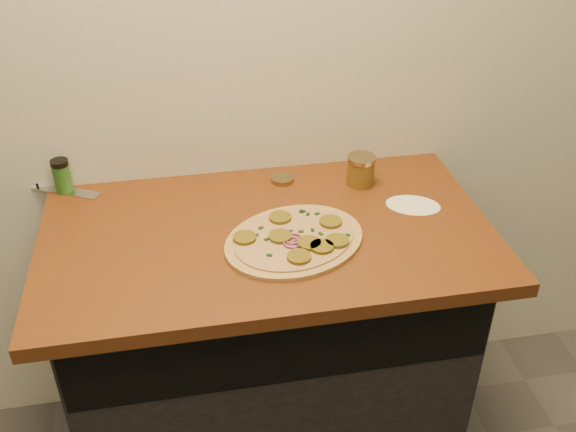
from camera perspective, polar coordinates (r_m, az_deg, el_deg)
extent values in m
cube|color=beige|center=(1.82, -3.85, 16.65)|extent=(4.00, 0.02, 2.70)
cube|color=black|center=(2.04, -1.78, -11.64)|extent=(1.10, 0.60, 0.86)
cube|color=#632F13|center=(1.72, -1.87, -1.67)|extent=(1.20, 0.70, 0.04)
cylinder|color=tan|center=(1.66, 0.56, -2.18)|extent=(0.49, 0.49, 0.01)
cylinder|color=beige|center=(1.65, 0.56, -1.95)|extent=(0.43, 0.43, 0.00)
cylinder|color=brown|center=(1.72, -0.70, -0.12)|extent=(0.06, 0.06, 0.01)
cylinder|color=brown|center=(1.71, 3.81, -0.50)|extent=(0.06, 0.06, 0.01)
cylinder|color=brown|center=(1.65, -0.70, -1.82)|extent=(0.06, 0.06, 0.01)
cylinder|color=brown|center=(1.57, 0.99, -3.65)|extent=(0.06, 0.06, 0.01)
cylinder|color=brown|center=(1.62, 1.90, -2.42)|extent=(0.06, 0.06, 0.01)
cylinder|color=brown|center=(1.64, -3.88, -1.93)|extent=(0.06, 0.06, 0.01)
cylinder|color=brown|center=(1.61, 3.03, -2.73)|extent=(0.06, 0.06, 0.01)
cylinder|color=brown|center=(1.63, 4.39, -2.21)|extent=(0.06, 0.06, 0.01)
torus|color=#7A2D64|center=(1.62, 1.07, -2.56)|extent=(0.05, 0.05, 0.01)
torus|color=#7A2D64|center=(1.63, 0.36, -2.36)|extent=(0.05, 0.05, 0.01)
torus|color=#7A2D64|center=(1.64, 0.44, -2.02)|extent=(0.05, 0.05, 0.01)
torus|color=#7A2D64|center=(1.62, 3.05, -2.54)|extent=(0.05, 0.05, 0.01)
cube|color=black|center=(1.68, -2.43, -1.06)|extent=(0.02, 0.01, 0.00)
cube|color=black|center=(1.64, -1.89, -2.09)|extent=(0.02, 0.01, 0.00)
cube|color=black|center=(1.66, -2.86, -1.67)|extent=(0.02, 0.01, 0.00)
cube|color=black|center=(1.75, 1.15, 0.42)|extent=(0.01, 0.02, 0.00)
cube|color=black|center=(1.74, 2.60, 0.20)|extent=(0.02, 0.01, 0.00)
cube|color=black|center=(1.66, 2.93, -1.59)|extent=(0.01, 0.02, 0.00)
cube|color=black|center=(1.68, 2.19, -1.24)|extent=(0.01, 0.01, 0.00)
cube|color=black|center=(1.67, 1.16, -1.38)|extent=(0.01, 0.01, 0.00)
cube|color=black|center=(1.67, 0.17, -1.36)|extent=(0.02, 0.02, 0.00)
cube|color=black|center=(1.59, -1.66, -3.50)|extent=(0.02, 0.01, 0.00)
cube|color=black|center=(1.75, 1.37, 0.39)|extent=(0.02, 0.02, 0.00)
cube|color=black|center=(1.66, 5.31, -1.68)|extent=(0.02, 0.01, 0.00)
cube|color=black|center=(1.74, 1.79, 0.17)|extent=(0.01, 0.02, 0.00)
cube|color=black|center=(1.60, 0.62, -2.99)|extent=(0.01, 0.02, 0.00)
cube|color=#B7BAC1|center=(1.98, -19.11, 2.12)|extent=(0.21, 0.13, 0.00)
cube|color=black|center=(2.06, -22.43, 2.83)|extent=(0.11, 0.07, 0.02)
cylinder|color=#927B54|center=(1.92, -0.51, 3.30)|extent=(0.09, 0.09, 0.01)
cylinder|color=maroon|center=(1.91, 6.47, 3.87)|extent=(0.08, 0.08, 0.08)
cylinder|color=#927B54|center=(1.88, 6.56, 5.08)|extent=(0.08, 0.08, 0.01)
cylinder|color=#265C1D|center=(1.96, -19.41, 3.18)|extent=(0.05, 0.05, 0.09)
cylinder|color=black|center=(1.94, -19.68, 4.48)|extent=(0.05, 0.05, 0.02)
cylinder|color=white|center=(1.84, 11.06, 0.95)|extent=(0.20, 0.20, 0.00)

